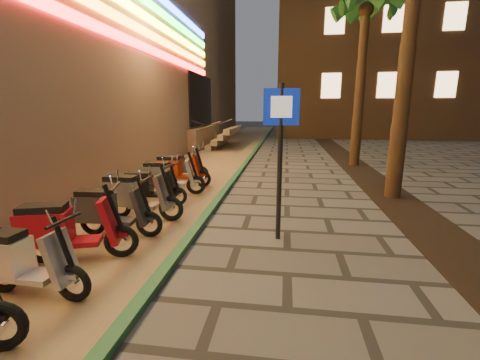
% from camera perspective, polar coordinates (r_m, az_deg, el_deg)
% --- Properties ---
extents(parking_strip, '(3.40, 60.00, 0.01)m').
position_cam_1_polar(parking_strip, '(12.39, -7.75, 1.75)').
color(parking_strip, '#8C7251').
rests_on(parking_strip, ground).
extents(green_curb, '(0.18, 60.00, 0.10)m').
position_cam_1_polar(green_curb, '(12.03, 0.06, 1.76)').
color(green_curb, '#225A35').
rests_on(green_curb, ground).
extents(planting_strip, '(1.20, 40.00, 0.02)m').
position_cam_1_polar(planting_strip, '(7.63, 29.76, -6.61)').
color(planting_strip, black).
rests_on(planting_strip, ground).
extents(palm_d, '(2.97, 3.02, 7.16)m').
position_cam_1_polar(palm_d, '(14.46, 21.49, 26.33)').
color(palm_d, '#472D19').
rests_on(palm_d, ground).
extents(pedestrian_sign, '(0.60, 0.11, 2.71)m').
position_cam_1_polar(pedestrian_sign, '(5.51, 7.19, 6.78)').
color(pedestrian_sign, black).
rests_on(pedestrian_sign, ground).
extents(scooter_6, '(1.54, 0.54, 1.09)m').
position_cam_1_polar(scooter_6, '(4.90, -34.68, -11.67)').
color(scooter_6, black).
rests_on(scooter_6, ground).
extents(scooter_7, '(1.68, 0.91, 1.20)m').
position_cam_1_polar(scooter_7, '(5.57, -28.79, -7.68)').
color(scooter_7, black).
rests_on(scooter_7, ground).
extents(scooter_8, '(1.59, 0.56, 1.12)m').
position_cam_1_polar(scooter_8, '(6.35, -22.36, -5.00)').
color(scooter_8, black).
rests_on(scooter_8, ground).
extents(scooter_9, '(1.71, 0.60, 1.21)m').
position_cam_1_polar(scooter_9, '(7.11, -18.41, -2.55)').
color(scooter_9, black).
rests_on(scooter_9, ground).
extents(scooter_10, '(1.51, 0.54, 1.06)m').
position_cam_1_polar(scooter_10, '(8.05, -16.04, -1.16)').
color(scooter_10, black).
rests_on(scooter_10, ground).
extents(scooter_11, '(1.67, 0.77, 1.17)m').
position_cam_1_polar(scooter_11, '(8.89, -12.98, 0.61)').
color(scooter_11, black).
rests_on(scooter_11, ground).
extents(scooter_12, '(1.68, 0.59, 1.18)m').
position_cam_1_polar(scooter_12, '(9.87, -11.13, 1.88)').
color(scooter_12, black).
rests_on(scooter_12, ground).
extents(scooter_13, '(1.47, 0.52, 1.04)m').
position_cam_1_polar(scooter_13, '(10.85, -10.36, 2.53)').
color(scooter_13, black).
rests_on(scooter_13, ground).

